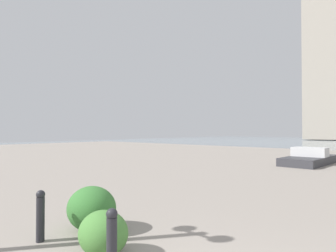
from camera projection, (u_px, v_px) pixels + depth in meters
bollard_near at (112, 242)px, 3.13m from camera, size 0.13×0.13×0.79m
bollard_mid at (40, 215)px, 4.21m from camera, size 0.13×0.13×0.77m
shrub_low at (92, 208)px, 4.69m from camera, size 0.86×0.78×0.73m
shrub_round at (103, 233)px, 3.73m from camera, size 0.70×0.63×0.60m
boat at (310, 160)px, 14.06m from camera, size 1.80×4.38×0.95m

